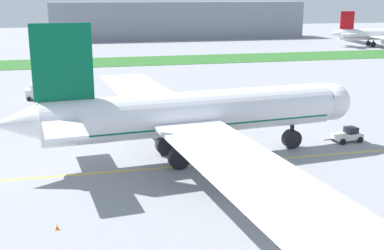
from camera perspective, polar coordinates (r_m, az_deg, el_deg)
name	(u,v)px	position (r m, az deg, el deg)	size (l,w,h in m)	color
ground_plane	(237,167)	(63.56, 5.19, -4.79)	(600.00, 600.00, 0.00)	gray
apron_taxi_line	(233,162)	(65.11, 4.71, -4.29)	(280.00, 0.36, 0.01)	yellow
grass_median_strip	(134,61)	(166.15, -6.65, 7.31)	(320.00, 24.00, 0.10)	#2D6628
airliner_foreground	(190,114)	(64.40, -0.26, 1.23)	(48.61, 75.92, 18.09)	white
pushback_tug	(348,135)	(77.24, 17.47, -1.11)	(6.21, 3.00, 2.18)	white
ground_crew_wingwalker_port	(208,138)	(72.13, 1.81, -1.47)	(0.51, 0.50, 1.75)	black
traffic_cone_near_nose	(57,227)	(48.68, -15.27, -11.23)	(0.36, 0.36, 0.58)	#F2590C
service_truck_fuel_bowser	(37,91)	(108.47, -17.38, 3.70)	(4.70, 2.93, 3.23)	white
service_truck_catering_van	(239,96)	(100.46, 5.44, 3.31)	(6.11, 3.75, 2.56)	#33478C
parked_airliner_far_centre	(376,35)	(227.20, 20.40, 9.72)	(40.78, 64.09, 14.73)	white
terminal_building	(179,20)	(252.28, -1.50, 11.93)	(124.55, 20.00, 18.00)	gray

